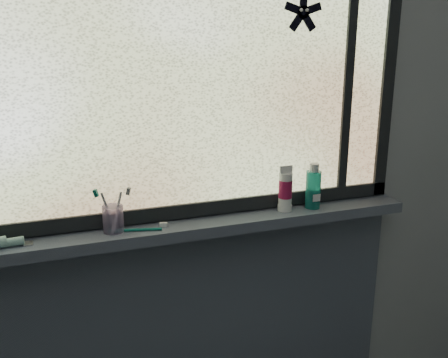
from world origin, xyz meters
TOP-DOWN VIEW (x-y plane):
  - wall_back at (0.00, 1.30)m, footprint 3.00×0.01m
  - windowsill at (0.00, 1.23)m, footprint 1.62×0.14m
  - sill_apron at (0.00, 1.29)m, footprint 1.62×0.02m
  - window_pane at (0.00, 1.28)m, footprint 1.50×0.01m
  - frame_bottom at (0.00, 1.28)m, footprint 1.60×0.03m
  - frame_right at (0.78, 1.28)m, footprint 0.05×0.03m
  - frame_mullion at (0.60, 1.28)m, footprint 0.03×0.03m
  - starfish_sticker at (0.40, 1.27)m, footprint 0.15×0.02m
  - toothpaste_tube at (-0.62, 1.21)m, footprint 0.20×0.08m
  - toothbrush_cup at (-0.29, 1.23)m, footprint 0.09×0.09m
  - toothbrush_lying at (-0.22, 1.21)m, footprint 0.21×0.07m
  - mouthwash_bottle at (0.45, 1.23)m, footprint 0.07×0.07m
  - cream_tube at (0.34, 1.23)m, footprint 0.05×0.05m

SIDE VIEW (x-z plane):
  - sill_apron at x=0.00m, z-range 0.00..0.98m
  - windowsill at x=0.00m, z-range 0.98..1.02m
  - toothbrush_lying at x=-0.22m, z-range 1.02..1.03m
  - toothpaste_tube at x=-0.62m, z-range 1.02..1.06m
  - frame_bottom at x=0.00m, z-range 1.02..1.07m
  - toothbrush_cup at x=-0.29m, z-range 1.02..1.11m
  - mouthwash_bottle at x=0.45m, z-range 1.03..1.18m
  - cream_tube at x=0.34m, z-range 1.05..1.17m
  - wall_back at x=0.00m, z-range 0.00..2.50m
  - frame_right at x=0.78m, z-range 0.98..2.08m
  - window_pane at x=0.00m, z-range 1.03..2.03m
  - frame_mullion at x=0.60m, z-range 1.03..2.03m
  - starfish_sticker at x=0.40m, z-range 1.65..1.79m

